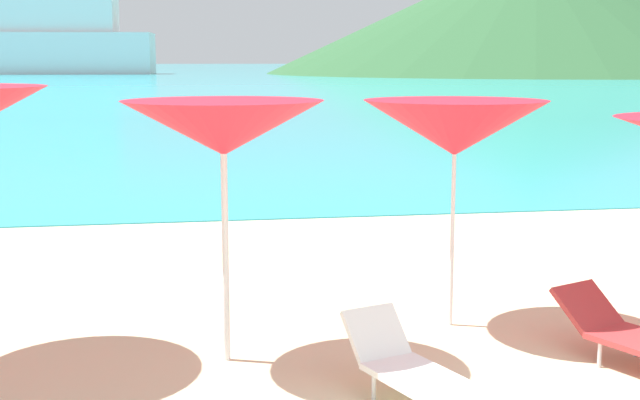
{
  "coord_description": "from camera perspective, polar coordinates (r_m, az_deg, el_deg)",
  "views": [
    {
      "loc": [
        -2.88,
        -4.68,
        2.66
      ],
      "look_at": [
        -1.39,
        4.13,
        1.2
      ],
      "focal_mm": 48.81,
      "sensor_mm": 36.0,
      "label": 1
    }
  ],
  "objects": [
    {
      "name": "lounge_chair_5",
      "position": [
        6.81,
        6.48,
        -11.13
      ],
      "size": [
        1.03,
        1.68,
        0.62
      ],
      "rotation": [
        0.0,
        0.0,
        0.35
      ],
      "color": "white",
      "rests_on": "ground_plane"
    },
    {
      "name": "cruise_ship",
      "position": [
        160.76,
        -19.81,
        10.31
      ],
      "size": [
        49.61,
        14.0,
        19.0
      ],
      "rotation": [
        0.0,
        0.0,
        -0.08
      ],
      "color": "white",
      "rests_on": "ocean_water"
    },
    {
      "name": "umbrella_4",
      "position": [
        8.59,
        8.84,
        4.68
      ],
      "size": [
        1.99,
        1.99,
        2.26
      ],
      "color": "silver",
      "rests_on": "ground_plane"
    },
    {
      "name": "umbrella_3",
      "position": [
        7.49,
        -6.36,
        4.68
      ],
      "size": [
        1.88,
        1.88,
        2.31
      ],
      "color": "silver",
      "rests_on": "ground_plane"
    },
    {
      "name": "ground_plane",
      "position": [
        15.22,
        1.49,
        -1.37
      ],
      "size": [
        50.0,
        100.0,
        0.3
      ],
      "primitive_type": "cube",
      "color": "beige"
    },
    {
      "name": "ocean_water",
      "position": [
        234.21,
        -8.98,
        8.49
      ],
      "size": [
        650.0,
        440.0,
        0.02
      ],
      "primitive_type": "cube",
      "color": "#2DADBC",
      "rests_on": "ground_plane"
    },
    {
      "name": "headland_hill",
      "position": [
        163.49,
        13.86,
        11.95
      ],
      "size": [
        96.2,
        96.2,
        22.18
      ],
      "primitive_type": "cone",
      "color": "#2D5B33",
      "rests_on": "ground_plane"
    }
  ]
}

